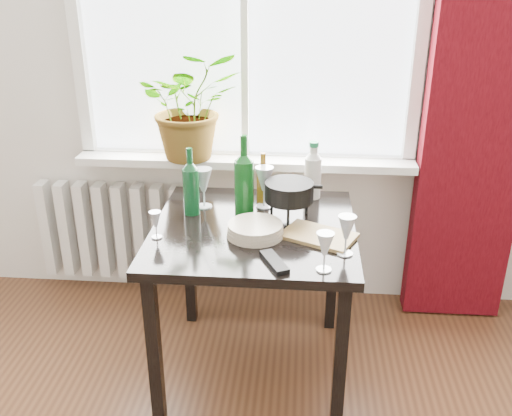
# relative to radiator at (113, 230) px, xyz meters

# --- Properties ---
(windowsill) EXTENTS (1.72, 0.20, 0.04)m
(windowsill) POSITION_rel_radiator_xyz_m (0.75, -0.03, 0.44)
(windowsill) COLOR white
(windowsill) RESTS_ON ground
(curtain) EXTENTS (0.50, 0.12, 2.56)m
(curtain) POSITION_rel_radiator_xyz_m (1.87, -0.06, 0.92)
(curtain) COLOR #3A050B
(curtain) RESTS_ON ground
(radiator) EXTENTS (0.80, 0.10, 0.55)m
(radiator) POSITION_rel_radiator_xyz_m (0.00, 0.00, 0.00)
(radiator) COLOR silver
(radiator) RESTS_ON ground
(table) EXTENTS (0.85, 0.85, 0.74)m
(table) POSITION_rel_radiator_xyz_m (0.85, -0.63, 0.27)
(table) COLOR black
(table) RESTS_ON ground
(potted_plant) EXTENTS (0.59, 0.55, 0.54)m
(potted_plant) POSITION_rel_radiator_xyz_m (0.49, -0.06, 0.73)
(potted_plant) COLOR #2D741E
(potted_plant) RESTS_ON windowsill
(wine_bottle_left) EXTENTS (0.07, 0.07, 0.30)m
(wine_bottle_left) POSITION_rel_radiator_xyz_m (0.57, -0.52, 0.51)
(wine_bottle_left) COLOR #0B3D1B
(wine_bottle_left) RESTS_ON table
(wine_bottle_right) EXTENTS (0.10, 0.10, 0.36)m
(wine_bottle_right) POSITION_rel_radiator_xyz_m (0.80, -0.50, 0.54)
(wine_bottle_right) COLOR #0C4314
(wine_bottle_right) RESTS_ON table
(bottle_amber) EXTENTS (0.08, 0.08, 0.24)m
(bottle_amber) POSITION_rel_radiator_xyz_m (0.87, -0.37, 0.48)
(bottle_amber) COLOR #663D0B
(bottle_amber) RESTS_ON table
(cleaning_bottle) EXTENTS (0.10, 0.10, 0.27)m
(cleaning_bottle) POSITION_rel_radiator_xyz_m (1.10, -0.29, 0.50)
(cleaning_bottle) COLOR silver
(cleaning_bottle) RESTS_ON table
(wineglass_front_right) EXTENTS (0.07, 0.07, 0.15)m
(wineglass_front_right) POSITION_rel_radiator_xyz_m (1.13, -0.98, 0.44)
(wineglass_front_right) COLOR silver
(wineglass_front_right) RESTS_ON table
(wineglass_far_right) EXTENTS (0.09, 0.09, 0.16)m
(wineglass_far_right) POSITION_rel_radiator_xyz_m (1.22, -0.85, 0.44)
(wineglass_far_right) COLOR #B7BEC5
(wineglass_far_right) RESTS_ON table
(wineglass_back_center) EXTENTS (0.09, 0.09, 0.20)m
(wineglass_back_center) POSITION_rel_radiator_xyz_m (0.88, -0.42, 0.46)
(wineglass_back_center) COLOR #B3B7C1
(wineglass_back_center) RESTS_ON table
(wineglass_back_left) EXTENTS (0.09, 0.09, 0.19)m
(wineglass_back_left) POSITION_rel_radiator_xyz_m (0.61, -0.44, 0.45)
(wineglass_back_left) COLOR #AFB4BC
(wineglass_back_left) RESTS_ON table
(wineglass_front_left) EXTENTS (0.06, 0.06, 0.12)m
(wineglass_front_left) POSITION_rel_radiator_xyz_m (0.47, -0.77, 0.42)
(wineglass_front_left) COLOR #B7BCC6
(wineglass_front_left) RESTS_ON table
(plate_stack) EXTENTS (0.26, 0.26, 0.05)m
(plate_stack) POSITION_rel_radiator_xyz_m (0.86, -0.71, 0.39)
(plate_stack) COLOR #C0B49F
(plate_stack) RESTS_ON table
(fondue_pot) EXTENTS (0.29, 0.27, 0.16)m
(fondue_pot) POSITION_rel_radiator_xyz_m (0.99, -0.52, 0.44)
(fondue_pot) COLOR black
(fondue_pot) RESTS_ON table
(tv_remote) EXTENTS (0.12, 0.18, 0.02)m
(tv_remote) POSITION_rel_radiator_xyz_m (0.95, -0.94, 0.37)
(tv_remote) COLOR black
(tv_remote) RESTS_ON table
(cutting_board) EXTENTS (0.34, 0.29, 0.02)m
(cutting_board) POSITION_rel_radiator_xyz_m (1.12, -0.71, 0.37)
(cutting_board) COLOR olive
(cutting_board) RESTS_ON table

